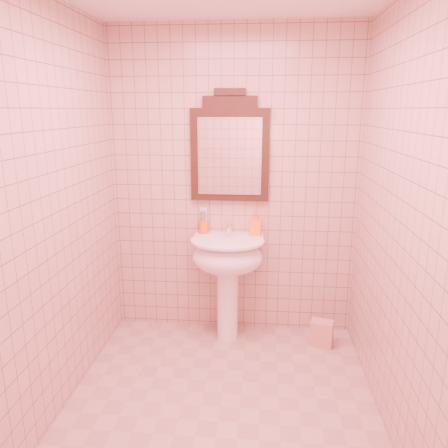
# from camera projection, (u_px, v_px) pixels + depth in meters

# --- Properties ---
(floor) EXTENTS (2.20, 2.20, 0.00)m
(floor) POSITION_uv_depth(u_px,v_px,m) (221.00, 407.00, 2.81)
(floor) COLOR tan
(floor) RESTS_ON ground
(back_wall) EXTENTS (2.00, 0.02, 2.50)m
(back_wall) POSITION_uv_depth(u_px,v_px,m) (233.00, 186.00, 3.55)
(back_wall) COLOR tan
(back_wall) RESTS_ON floor
(pedestal_sink) EXTENTS (0.58, 0.58, 0.86)m
(pedestal_sink) POSITION_uv_depth(u_px,v_px,m) (228.00, 264.00, 3.48)
(pedestal_sink) COLOR white
(pedestal_sink) RESTS_ON floor
(faucet) EXTENTS (0.04, 0.16, 0.11)m
(faucet) POSITION_uv_depth(u_px,v_px,m) (229.00, 228.00, 3.55)
(faucet) COLOR white
(faucet) RESTS_ON pedestal_sink
(mirror) EXTENTS (0.62, 0.06, 0.87)m
(mirror) POSITION_uv_depth(u_px,v_px,m) (230.00, 150.00, 3.45)
(mirror) COLOR black
(mirror) RESTS_ON back_wall
(toothbrush_cup) EXTENTS (0.08, 0.08, 0.19)m
(toothbrush_cup) POSITION_uv_depth(u_px,v_px,m) (204.00, 227.00, 3.59)
(toothbrush_cup) COLOR orange
(toothbrush_cup) RESTS_ON pedestal_sink
(soap_dispenser) EXTENTS (0.09, 0.10, 0.19)m
(soap_dispenser) POSITION_uv_depth(u_px,v_px,m) (256.00, 224.00, 3.53)
(soap_dispenser) COLOR orange
(soap_dispenser) RESTS_ON pedestal_sink
(towel) EXTENTS (0.20, 0.15, 0.21)m
(towel) POSITION_uv_depth(u_px,v_px,m) (321.00, 333.00, 3.51)
(towel) COLOR #E39E85
(towel) RESTS_ON floor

